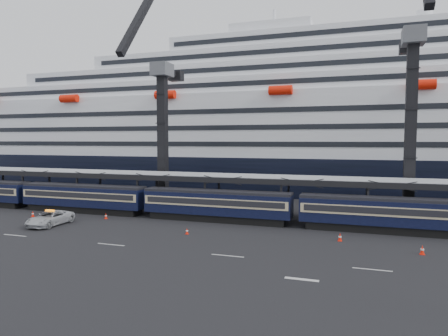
{
  "coord_description": "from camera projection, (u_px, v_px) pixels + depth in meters",
  "views": [
    {
      "loc": [
        8.59,
        -36.95,
        10.2
      ],
      "look_at": [
        -6.98,
        10.0,
        6.75
      ],
      "focal_mm": 32.0,
      "sensor_mm": 36.0,
      "label": 1
    }
  ],
  "objects": [
    {
      "name": "crane_dark_near",
      "position": [
        161.0,
        129.0,
        61.45
      ],
      "size": [
        4.5,
        17.75,
        35.08
      ],
      "color": "#4B4D52",
      "rests_on": "ground"
    },
    {
      "name": "lane_markings",
      "position": [
        347.0,
        272.0,
        30.88
      ],
      "size": [
        111.0,
        4.27,
        0.02
      ],
      "color": "beige",
      "rests_on": "ground"
    },
    {
      "name": "cruise_ship",
      "position": [
        307.0,
        130.0,
        81.42
      ],
      "size": [
        214.09,
        28.84,
        34.0
      ],
      "color": "black",
      "rests_on": "ground"
    },
    {
      "name": "canopy",
      "position": [
        285.0,
        179.0,
        51.28
      ],
      "size": [
        130.0,
        6.25,
        5.53
      ],
      "color": "#9FA2A7",
      "rests_on": "ground"
    },
    {
      "name": "traffic_cone_a",
      "position": [
        33.0,
        214.0,
        53.15
      ],
      "size": [
        0.39,
        0.39,
        0.79
      ],
      "color": "red",
      "rests_on": "ground"
    },
    {
      "name": "pickup_truck",
      "position": [
        50.0,
        218.0,
        47.78
      ],
      "size": [
        3.02,
        6.27,
        1.72
      ],
      "primitive_type": "imported",
      "rotation": [
        0.0,
        0.0,
        0.03
      ],
      "color": "#AEB1B6",
      "rests_on": "ground"
    },
    {
      "name": "crane_dark_mid",
      "position": [
        411.0,
        115.0,
        49.4
      ],
      "size": [
        4.5,
        18.24,
        39.64
      ],
      "color": "#4B4D52",
      "rests_on": "ground"
    },
    {
      "name": "traffic_cone_f",
      "position": [
        422.0,
        250.0,
        35.61
      ],
      "size": [
        0.43,
        0.43,
        0.87
      ],
      "color": "red",
      "rests_on": "ground"
    },
    {
      "name": "traffic_cone_e",
      "position": [
        340.0,
        237.0,
        40.38
      ],
      "size": [
        0.42,
        0.42,
        0.84
      ],
      "color": "red",
      "rests_on": "ground"
    },
    {
      "name": "train",
      "position": [
        242.0,
        205.0,
        49.17
      ],
      "size": [
        133.05,
        3.0,
        4.05
      ],
      "color": "black",
      "rests_on": "ground"
    },
    {
      "name": "traffic_cone_d",
      "position": [
        187.0,
        231.0,
        43.33
      ],
      "size": [
        0.35,
        0.35,
        0.7
      ],
      "color": "red",
      "rests_on": "ground"
    },
    {
      "name": "traffic_cone_c",
      "position": [
        53.0,
        219.0,
        49.47
      ],
      "size": [
        0.42,
        0.42,
        0.83
      ],
      "color": "red",
      "rests_on": "ground"
    },
    {
      "name": "traffic_cone_b",
      "position": [
        106.0,
        216.0,
        51.8
      ],
      "size": [
        0.38,
        0.38,
        0.76
      ],
      "color": "red",
      "rests_on": "ground"
    },
    {
      "name": "ground",
      "position": [
        260.0,
        246.0,
        38.39
      ],
      "size": [
        260.0,
        260.0,
        0.0
      ],
      "primitive_type": "plane",
      "color": "black",
      "rests_on": "ground"
    }
  ]
}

